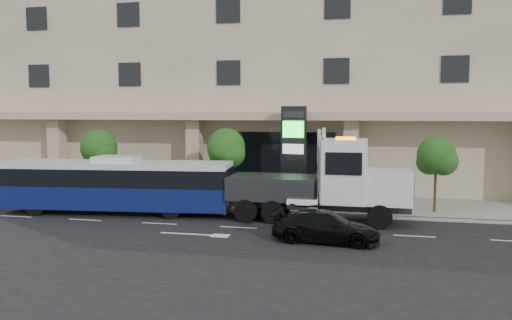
% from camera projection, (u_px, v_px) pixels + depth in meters
% --- Properties ---
extents(ground, '(120.00, 120.00, 0.00)m').
position_uv_depth(ground, '(246.00, 221.00, 25.05)').
color(ground, black).
rests_on(ground, ground).
extents(sidewalk, '(120.00, 6.00, 0.15)m').
position_uv_depth(sidewalk, '(265.00, 202.00, 29.91)').
color(sidewalk, gray).
rests_on(sidewalk, ground).
extents(curb, '(120.00, 0.30, 0.15)m').
position_uv_depth(curb, '(254.00, 211.00, 26.99)').
color(curb, gray).
rests_on(curb, ground).
extents(convention_center, '(60.00, 17.60, 20.00)m').
position_uv_depth(convention_center, '(290.00, 54.00, 39.10)').
color(convention_center, tan).
rests_on(convention_center, ground).
extents(tree_left, '(2.27, 2.20, 4.22)m').
position_uv_depth(tree_left, '(99.00, 150.00, 30.31)').
color(tree_left, '#422B19').
rests_on(tree_left, sidewalk).
extents(tree_mid, '(2.28, 2.20, 4.38)m').
position_uv_depth(tree_mid, '(226.00, 150.00, 28.64)').
color(tree_mid, '#422B19').
rests_on(tree_mid, sidewalk).
extents(tree_right, '(2.10, 2.00, 4.04)m').
position_uv_depth(tree_right, '(437.00, 158.00, 26.28)').
color(tree_right, '#422B19').
rests_on(tree_right, sidewalk).
extents(city_bus, '(12.43, 3.77, 3.10)m').
position_uv_depth(city_bus, '(117.00, 184.00, 26.75)').
color(city_bus, black).
rests_on(city_bus, ground).
extents(tow_truck, '(10.19, 2.74, 4.64)m').
position_uv_depth(tow_truck, '(326.00, 184.00, 24.73)').
color(tow_truck, '#2D3033').
rests_on(tow_truck, ground).
extents(black_sedan, '(4.62, 2.16, 1.31)m').
position_uv_depth(black_sedan, '(326.00, 227.00, 20.95)').
color(black_sedan, black).
rests_on(black_sedan, ground).
extents(signage_pylon, '(1.45, 0.69, 5.63)m').
position_uv_depth(signage_pylon, '(294.00, 154.00, 28.71)').
color(signage_pylon, black).
rests_on(signage_pylon, sidewalk).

